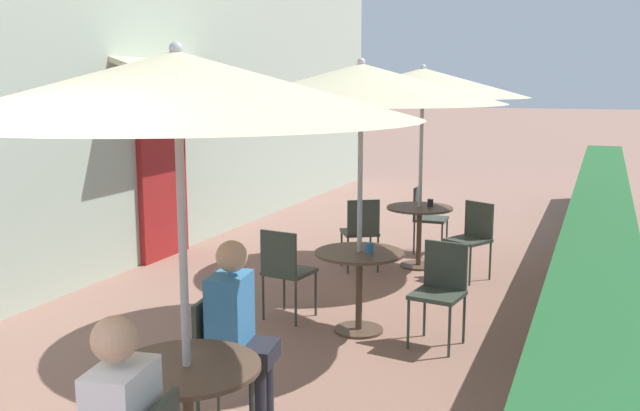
{
  "coord_description": "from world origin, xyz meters",
  "views": [
    {
      "loc": [
        2.73,
        -1.03,
        2.22
      ],
      "look_at": [
        0.15,
        5.45,
        1.0
      ],
      "focal_mm": 40.0,
      "sensor_mm": 36.0,
      "label": 1
    }
  ],
  "objects_px": {
    "cafe_chair_mid_left": "(441,285)",
    "patio_umbrella_mid": "(361,84)",
    "patio_umbrella_far": "(423,83)",
    "coffee_cup_mid": "(370,248)",
    "cafe_chair_far_right": "(425,214)",
    "cafe_chair_far_back": "(361,228)",
    "cafe_chair_mid_right": "(285,267)",
    "patio_umbrella_near": "(177,86)",
    "seated_patron_near_right": "(239,328)",
    "patio_table_mid": "(359,273)",
    "patio_table_far": "(419,223)",
    "coffee_cup_far": "(430,203)",
    "cafe_chair_near_right": "(222,352)",
    "cafe_chair_far_left": "(472,234)",
    "patio_table_near": "(188,400)"
  },
  "relations": [
    {
      "from": "seated_patron_near_right",
      "to": "cafe_chair_mid_right",
      "type": "xyz_separation_m",
      "value": [
        -0.62,
        2.06,
        -0.17
      ]
    },
    {
      "from": "coffee_cup_mid",
      "to": "patio_table_far",
      "type": "relative_size",
      "value": 0.11
    },
    {
      "from": "patio_umbrella_near",
      "to": "coffee_cup_mid",
      "type": "xyz_separation_m",
      "value": [
        0.13,
        2.76,
        -1.42
      ]
    },
    {
      "from": "cafe_chair_mid_left",
      "to": "coffee_cup_mid",
      "type": "bearing_deg",
      "value": 5.81
    },
    {
      "from": "cafe_chair_mid_right",
      "to": "cafe_chair_far_left",
      "type": "distance_m",
      "value": 2.51
    },
    {
      "from": "patio_umbrella_far",
      "to": "cafe_chair_far_right",
      "type": "height_order",
      "value": "patio_umbrella_far"
    },
    {
      "from": "cafe_chair_mid_right",
      "to": "cafe_chair_mid_left",
      "type": "bearing_deg",
      "value": 5.93
    },
    {
      "from": "seated_patron_near_right",
      "to": "cafe_chair_mid_left",
      "type": "distance_m",
      "value": 2.18
    },
    {
      "from": "cafe_chair_near_right",
      "to": "seated_patron_near_right",
      "type": "height_order",
      "value": "seated_patron_near_right"
    },
    {
      "from": "patio_umbrella_far",
      "to": "cafe_chair_far_back",
      "type": "xyz_separation_m",
      "value": [
        -0.58,
        -0.45,
        -1.68
      ]
    },
    {
      "from": "patio_umbrella_far",
      "to": "coffee_cup_mid",
      "type": "bearing_deg",
      "value": -86.51
    },
    {
      "from": "patio_table_far",
      "to": "patio_table_mid",
      "type": "bearing_deg",
      "value": -88.73
    },
    {
      "from": "coffee_cup_far",
      "to": "patio_table_far",
      "type": "bearing_deg",
      "value": -147.03
    },
    {
      "from": "seated_patron_near_right",
      "to": "coffee_cup_far",
      "type": "relative_size",
      "value": 13.89
    },
    {
      "from": "cafe_chair_far_right",
      "to": "cafe_chair_far_back",
      "type": "height_order",
      "value": "same"
    },
    {
      "from": "patio_umbrella_near",
      "to": "patio_table_mid",
      "type": "bearing_deg",
      "value": 89.25
    },
    {
      "from": "cafe_chair_far_left",
      "to": "cafe_chair_far_back",
      "type": "bearing_deg",
      "value": 35.93
    },
    {
      "from": "cafe_chair_near_right",
      "to": "patio_umbrella_mid",
      "type": "relative_size",
      "value": 0.35
    },
    {
      "from": "cafe_chair_far_right",
      "to": "cafe_chair_far_back",
      "type": "relative_size",
      "value": 1.0
    },
    {
      "from": "patio_table_mid",
      "to": "patio_table_far",
      "type": "bearing_deg",
      "value": 91.27
    },
    {
      "from": "patio_table_near",
      "to": "cafe_chair_far_back",
      "type": "height_order",
      "value": "cafe_chair_far_back"
    },
    {
      "from": "seated_patron_near_right",
      "to": "patio_table_mid",
      "type": "xyz_separation_m",
      "value": [
        0.12,
        2.03,
        -0.15
      ]
    },
    {
      "from": "patio_umbrella_near",
      "to": "seated_patron_near_right",
      "type": "relative_size",
      "value": 1.97
    },
    {
      "from": "cafe_chair_far_back",
      "to": "coffee_cup_far",
      "type": "distance_m",
      "value": 0.91
    },
    {
      "from": "seated_patron_near_right",
      "to": "cafe_chair_far_right",
      "type": "bearing_deg",
      "value": 171.17
    },
    {
      "from": "patio_table_far",
      "to": "patio_umbrella_near",
      "type": "bearing_deg",
      "value": -89.81
    },
    {
      "from": "patio_umbrella_near",
      "to": "patio_umbrella_far",
      "type": "bearing_deg",
      "value": 90.19
    },
    {
      "from": "cafe_chair_near_right",
      "to": "coffee_cup_far",
      "type": "bearing_deg",
      "value": 167.17
    },
    {
      "from": "patio_umbrella_mid",
      "to": "coffee_cup_mid",
      "type": "xyz_separation_m",
      "value": [
        0.09,
        -0.0,
        -1.42
      ]
    },
    {
      "from": "cafe_chair_far_right",
      "to": "coffee_cup_far",
      "type": "distance_m",
      "value": 0.74
    },
    {
      "from": "cafe_chair_far_left",
      "to": "cafe_chair_far_right",
      "type": "height_order",
      "value": "same"
    },
    {
      "from": "cafe_chair_mid_left",
      "to": "patio_table_far",
      "type": "height_order",
      "value": "cafe_chair_mid_left"
    },
    {
      "from": "coffee_cup_mid",
      "to": "cafe_chair_mid_right",
      "type": "bearing_deg",
      "value": 177.61
    },
    {
      "from": "seated_patron_near_right",
      "to": "patio_umbrella_mid",
      "type": "distance_m",
      "value": 2.53
    },
    {
      "from": "patio_table_mid",
      "to": "seated_patron_near_right",
      "type": "bearing_deg",
      "value": -93.35
    },
    {
      "from": "cafe_chair_far_left",
      "to": "coffee_cup_far",
      "type": "xyz_separation_m",
      "value": [
        -0.57,
        0.35,
        0.26
      ]
    },
    {
      "from": "patio_umbrella_near",
      "to": "cafe_chair_far_right",
      "type": "bearing_deg",
      "value": 91.14
    },
    {
      "from": "patio_table_mid",
      "to": "coffee_cup_far",
      "type": "height_order",
      "value": "coffee_cup_far"
    },
    {
      "from": "patio_umbrella_near",
      "to": "cafe_chair_far_back",
      "type": "xyz_separation_m",
      "value": [
        -0.6,
        4.72,
        -1.68
      ]
    },
    {
      "from": "seated_patron_near_right",
      "to": "coffee_cup_far",
      "type": "height_order",
      "value": "seated_patron_near_right"
    },
    {
      "from": "patio_table_mid",
      "to": "cafe_chair_mid_left",
      "type": "bearing_deg",
      "value": -2.48
    },
    {
      "from": "patio_umbrella_far",
      "to": "seated_patron_near_right",
      "type": "bearing_deg",
      "value": -90.84
    },
    {
      "from": "cafe_chair_far_right",
      "to": "seated_patron_near_right",
      "type": "bearing_deg",
      "value": -1.45
    },
    {
      "from": "cafe_chair_mid_right",
      "to": "coffee_cup_mid",
      "type": "xyz_separation_m",
      "value": [
        0.83,
        -0.03,
        0.26
      ]
    },
    {
      "from": "cafe_chair_mid_right",
      "to": "patio_umbrella_far",
      "type": "height_order",
      "value": "patio_umbrella_far"
    },
    {
      "from": "cafe_chair_far_left",
      "to": "coffee_cup_far",
      "type": "height_order",
      "value": "cafe_chair_far_left"
    },
    {
      "from": "cafe_chair_mid_left",
      "to": "patio_umbrella_mid",
      "type": "bearing_deg",
      "value": 5.93
    },
    {
      "from": "patio_table_mid",
      "to": "cafe_chair_far_right",
      "type": "distance_m",
      "value": 3.15
    },
    {
      "from": "patio_umbrella_near",
      "to": "seated_patron_near_right",
      "type": "distance_m",
      "value": 1.68
    },
    {
      "from": "seated_patron_near_right",
      "to": "patio_umbrella_far",
      "type": "bearing_deg",
      "value": 169.95
    }
  ]
}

